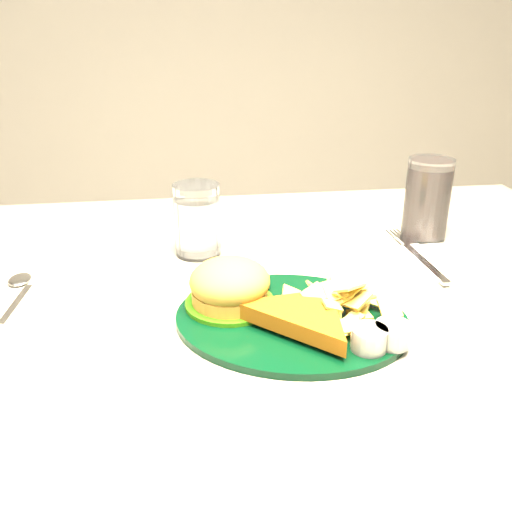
{
  "coord_description": "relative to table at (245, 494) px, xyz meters",
  "views": [
    {
      "loc": [
        -0.08,
        -0.68,
        1.1
      ],
      "look_at": [
        0.02,
        -0.02,
        0.8
      ],
      "focal_mm": 40.0,
      "sensor_mm": 36.0,
      "label": 1
    }
  ],
  "objects": [
    {
      "name": "spoon",
      "position": [
        -0.29,
        -0.02,
        0.38
      ],
      "size": [
        0.05,
        0.14,
        0.01
      ],
      "primitive_type": null,
      "rotation": [
        0.0,
        0.0,
        -0.1
      ],
      "color": "white",
      "rests_on": "table"
    },
    {
      "name": "dinner_plate",
      "position": [
        0.05,
        -0.11,
        0.41
      ],
      "size": [
        0.34,
        0.31,
        0.06
      ],
      "primitive_type": null,
      "rotation": [
        0.0,
        0.0,
        -0.33
      ],
      "color": "black",
      "rests_on": "table"
    },
    {
      "name": "cola_glass",
      "position": [
        0.31,
        0.14,
        0.44
      ],
      "size": [
        0.09,
        0.09,
        0.13
      ],
      "primitive_type": "cylinder",
      "rotation": [
        0.0,
        0.0,
        0.28
      ],
      "color": "black",
      "rests_on": "table"
    },
    {
      "name": "fork_napkin",
      "position": [
        0.27,
        0.03,
        0.38
      ],
      "size": [
        0.14,
        0.18,
        0.01
      ],
      "primitive_type": null,
      "rotation": [
        0.0,
        0.0,
        0.04
      ],
      "color": "white",
      "rests_on": "table"
    },
    {
      "name": "water_glass",
      "position": [
        -0.05,
        0.12,
        0.43
      ],
      "size": [
        0.08,
        0.08,
        0.11
      ],
      "primitive_type": "cylinder",
      "rotation": [
        0.0,
        0.0,
        0.17
      ],
      "color": "silver",
      "rests_on": "table"
    },
    {
      "name": "table",
      "position": [
        0.0,
        0.0,
        0.0
      ],
      "size": [
        1.2,
        0.8,
        0.75
      ],
      "primitive_type": null,
      "color": "gray",
      "rests_on": "ground"
    }
  ]
}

